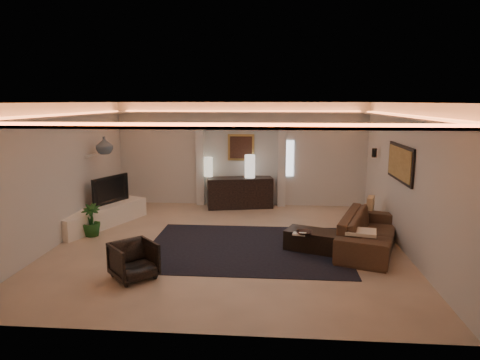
# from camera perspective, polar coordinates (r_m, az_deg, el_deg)

# --- Properties ---
(floor) EXTENTS (7.00, 7.00, 0.00)m
(floor) POSITION_cam_1_polar(r_m,az_deg,el_deg) (8.99, -1.59, -8.54)
(floor) COLOR #C8AA8A
(floor) RESTS_ON ground
(ceiling) EXTENTS (7.00, 7.00, 0.00)m
(ceiling) POSITION_cam_1_polar(r_m,az_deg,el_deg) (8.50, -1.69, 10.28)
(ceiling) COLOR white
(ceiling) RESTS_ON ground
(wall_back) EXTENTS (7.00, 0.00, 7.00)m
(wall_back) POSITION_cam_1_polar(r_m,az_deg,el_deg) (12.07, 0.15, 3.44)
(wall_back) COLOR silver
(wall_back) RESTS_ON ground
(wall_front) EXTENTS (7.00, 0.00, 7.00)m
(wall_front) POSITION_cam_1_polar(r_m,az_deg,el_deg) (5.25, -5.78, -5.95)
(wall_front) COLOR silver
(wall_front) RESTS_ON ground
(wall_left) EXTENTS (0.00, 7.00, 7.00)m
(wall_left) POSITION_cam_1_polar(r_m,az_deg,el_deg) (9.65, -22.78, 0.84)
(wall_left) COLOR silver
(wall_left) RESTS_ON ground
(wall_right) EXTENTS (0.00, 7.00, 7.00)m
(wall_right) POSITION_cam_1_polar(r_m,az_deg,el_deg) (8.96, 21.22, 0.26)
(wall_right) COLOR silver
(wall_right) RESTS_ON ground
(cove_soffit) EXTENTS (7.00, 7.00, 0.04)m
(cove_soffit) POSITION_cam_1_polar(r_m,az_deg,el_deg) (8.50, -1.68, 8.39)
(cove_soffit) COLOR silver
(cove_soffit) RESTS_ON ceiling
(daylight_slit) EXTENTS (0.25, 0.03, 1.00)m
(daylight_slit) POSITION_cam_1_polar(r_m,az_deg,el_deg) (12.04, 6.57, 2.88)
(daylight_slit) COLOR white
(daylight_slit) RESTS_ON wall_back
(area_rug) EXTENTS (4.00, 3.00, 0.01)m
(area_rug) POSITION_cam_1_polar(r_m,az_deg,el_deg) (8.77, 0.90, -9.00)
(area_rug) COLOR black
(area_rug) RESTS_ON ground
(pilaster_left) EXTENTS (0.22, 0.20, 2.20)m
(pilaster_left) POSITION_cam_1_polar(r_m,az_deg,el_deg) (12.17, -5.30, 1.79)
(pilaster_left) COLOR silver
(pilaster_left) RESTS_ON ground
(pilaster_right) EXTENTS (0.22, 0.20, 2.20)m
(pilaster_right) POSITION_cam_1_polar(r_m,az_deg,el_deg) (11.99, 5.60, 1.66)
(pilaster_right) COLOR silver
(pilaster_right) RESTS_ON ground
(alcove_header) EXTENTS (2.52, 0.20, 0.12)m
(alcove_header) POSITION_cam_1_polar(r_m,az_deg,el_deg) (11.90, 0.11, 7.21)
(alcove_header) COLOR silver
(alcove_header) RESTS_ON wall_back
(painting_frame) EXTENTS (0.74, 0.04, 0.74)m
(painting_frame) POSITION_cam_1_polar(r_m,az_deg,el_deg) (12.02, 0.14, 4.37)
(painting_frame) COLOR tan
(painting_frame) RESTS_ON wall_back
(painting_canvas) EXTENTS (0.62, 0.02, 0.62)m
(painting_canvas) POSITION_cam_1_polar(r_m,az_deg,el_deg) (12.00, 0.13, 4.36)
(painting_canvas) COLOR #4C2D1E
(painting_canvas) RESTS_ON wall_back
(art_panel_frame) EXTENTS (0.04, 1.64, 0.74)m
(art_panel_frame) POSITION_cam_1_polar(r_m,az_deg,el_deg) (9.19, 20.62, 2.12)
(art_panel_frame) COLOR black
(art_panel_frame) RESTS_ON wall_right
(art_panel_gold) EXTENTS (0.02, 1.50, 0.62)m
(art_panel_gold) POSITION_cam_1_polar(r_m,az_deg,el_deg) (9.19, 20.47, 2.13)
(art_panel_gold) COLOR tan
(art_panel_gold) RESTS_ON wall_right
(wall_sconce) EXTENTS (0.12, 0.12, 0.22)m
(wall_sconce) POSITION_cam_1_polar(r_m,az_deg,el_deg) (11.00, 17.48, 3.48)
(wall_sconce) COLOR black
(wall_sconce) RESTS_ON wall_right
(wall_niche) EXTENTS (0.10, 0.55, 0.04)m
(wall_niche) POSITION_cam_1_polar(r_m,az_deg,el_deg) (10.85, -19.22, 3.12)
(wall_niche) COLOR silver
(wall_niche) RESTS_ON wall_left
(console) EXTENTS (1.86, 0.91, 0.89)m
(console) POSITION_cam_1_polar(r_m,az_deg,el_deg) (11.88, -0.02, -1.81)
(console) COLOR black
(console) RESTS_ON ground
(lamp_left) EXTENTS (0.32, 0.32, 0.54)m
(lamp_left) POSITION_cam_1_polar(r_m,az_deg,el_deg) (11.98, -4.24, 1.62)
(lamp_left) COLOR beige
(lamp_left) RESTS_ON console
(lamp_right) EXTENTS (0.34, 0.34, 0.63)m
(lamp_right) POSITION_cam_1_polar(r_m,az_deg,el_deg) (11.77, 1.32, 1.49)
(lamp_right) COLOR white
(lamp_right) RESTS_ON console
(media_ledge) EXTENTS (1.56, 2.59, 0.48)m
(media_ledge) POSITION_cam_1_polar(r_m,az_deg,el_deg) (10.71, -18.01, -4.67)
(media_ledge) COLOR white
(media_ledge) RESTS_ON ground
(tv) EXTENTS (1.14, 0.59, 0.67)m
(tv) POSITION_cam_1_polar(r_m,az_deg,el_deg) (10.99, -17.30, -1.25)
(tv) COLOR black
(tv) RESTS_ON media_ledge
(figurine) EXTENTS (0.16, 0.16, 0.36)m
(figurine) POSITION_cam_1_polar(r_m,az_deg,el_deg) (11.77, -15.78, -1.14)
(figurine) COLOR black
(figurine) RESTS_ON media_ledge
(ginger_jar) EXTENTS (0.50, 0.50, 0.42)m
(ginger_jar) POSITION_cam_1_polar(r_m,az_deg,el_deg) (10.81, -17.64, 4.42)
(ginger_jar) COLOR #445469
(ginger_jar) RESTS_ON wall_niche
(plant) EXTENTS (0.45, 0.45, 0.71)m
(plant) POSITION_cam_1_polar(r_m,az_deg,el_deg) (9.96, -19.23, -5.08)
(plant) COLOR #1E4A18
(plant) RESTS_ON ground
(sofa) EXTENTS (2.62, 1.70, 0.71)m
(sofa) POSITION_cam_1_polar(r_m,az_deg,el_deg) (8.99, 16.81, -6.61)
(sofa) COLOR black
(sofa) RESTS_ON ground
(throw_blanket) EXTENTS (0.63, 0.55, 0.06)m
(throw_blanket) POSITION_cam_1_polar(r_m,az_deg,el_deg) (8.26, 15.82, -6.68)
(throw_blanket) COLOR silver
(throw_blanket) RESTS_ON sofa
(throw_pillow) EXTENTS (0.27, 0.47, 0.45)m
(throw_pillow) POSITION_cam_1_polar(r_m,az_deg,el_deg) (10.27, 16.99, -3.38)
(throw_pillow) COLOR tan
(throw_pillow) RESTS_ON sofa
(coffee_table) EXTENTS (1.18, 0.91, 0.39)m
(coffee_table) POSITION_cam_1_polar(r_m,az_deg,el_deg) (8.71, 9.65, -7.89)
(coffee_table) COLOR black
(coffee_table) RESTS_ON ground
(bowl) EXTENTS (0.32, 0.32, 0.08)m
(bowl) POSITION_cam_1_polar(r_m,az_deg,el_deg) (8.35, 8.57, -6.92)
(bowl) COLOR black
(bowl) RESTS_ON coffee_table
(magazine) EXTENTS (0.28, 0.22, 0.03)m
(magazine) POSITION_cam_1_polar(r_m,az_deg,el_deg) (8.35, 7.91, -7.06)
(magazine) COLOR white
(magazine) RESTS_ON coffee_table
(armchair) EXTENTS (0.95, 0.96, 0.62)m
(armchair) POSITION_cam_1_polar(r_m,az_deg,el_deg) (7.46, -13.99, -10.37)
(armchair) COLOR black
(armchair) RESTS_ON ground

